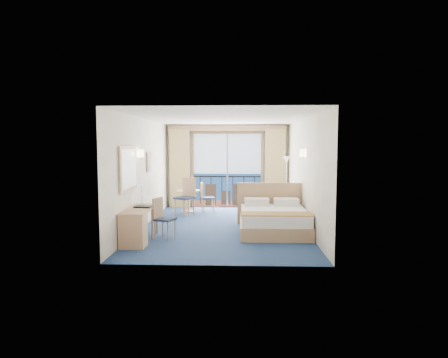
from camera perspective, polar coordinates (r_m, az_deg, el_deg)
floor at (r=10.11m, az=-0.07°, el=-6.79°), size 6.50×6.50×0.00m
room_walls at (r=9.90m, az=-0.07°, el=3.33°), size 4.04×6.54×2.72m
balcony_door at (r=13.14m, az=0.45°, el=0.97°), size 2.36×0.03×2.52m
curtain_left at (r=13.13m, az=-6.32°, el=1.52°), size 0.65×0.22×2.55m
curtain_right at (r=13.03m, az=7.29°, el=1.48°), size 0.65×0.22×2.55m
pelmet at (r=13.00m, az=0.47°, el=7.27°), size 3.80×0.25×0.18m
mirror at (r=8.73m, az=-13.51°, el=1.48°), size 0.05×1.25×0.95m
wall_print at (r=10.61m, az=-10.68°, el=2.40°), size 0.04×0.42×0.52m
sconce_left at (r=9.58m, az=-11.91°, el=3.60°), size 0.18×0.18×0.18m
sconce_right at (r=9.86m, az=11.26°, el=3.65°), size 0.18×0.18×0.18m
bed at (r=9.52m, az=7.06°, el=-5.72°), size 1.71×2.03×1.07m
nightstand at (r=11.06m, az=9.45°, el=-4.51°), size 0.38×0.36×0.50m
phone at (r=11.05m, az=9.60°, el=-3.01°), size 0.19×0.17×0.07m
armchair at (r=11.93m, az=7.93°, el=-3.09°), size 1.21×1.22×0.79m
floor_lamp at (r=12.30m, az=8.91°, el=1.30°), size 0.23×0.23×1.70m
desk at (r=8.35m, az=-12.65°, el=-6.69°), size 0.52×1.51×0.71m
desk_chair at (r=8.87m, az=-8.86°, el=-5.19°), size 0.50×0.50×0.90m
folder at (r=8.80m, az=-11.47°, el=-3.88°), size 0.38×0.30×0.03m
desk_lamp at (r=9.17m, az=-11.69°, el=-1.65°), size 0.11×0.11×0.42m
round_table at (r=12.23m, az=-5.11°, el=-2.37°), size 0.73×0.73×0.66m
table_chair_a at (r=12.16m, az=-2.67°, el=-2.37°), size 0.48×0.47×0.90m
table_chair_b at (r=11.59m, az=-5.39°, el=-2.21°), size 0.65×0.66×1.09m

